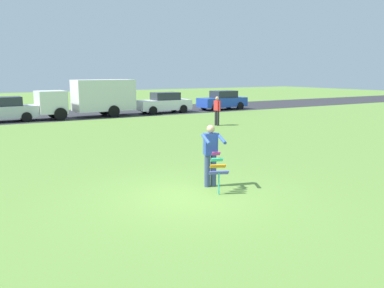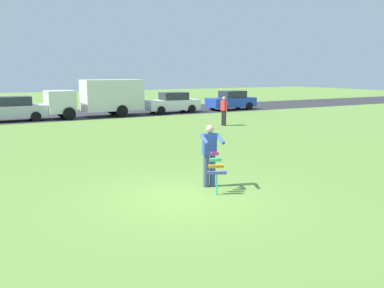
% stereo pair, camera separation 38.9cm
% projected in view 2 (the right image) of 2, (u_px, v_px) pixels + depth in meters
% --- Properties ---
extents(ground_plane, '(120.00, 120.00, 0.00)m').
position_uv_depth(ground_plane, '(186.00, 197.00, 10.41)').
color(ground_plane, olive).
extents(road_strip, '(120.00, 8.00, 0.01)m').
position_uv_depth(road_strip, '(43.00, 116.00, 29.54)').
color(road_strip, '#2D2D33').
rests_on(road_strip, ground).
extents(person_kite_flyer, '(0.65, 0.74, 1.73)m').
position_uv_depth(person_kite_flyer, '(210.00, 153.00, 11.18)').
color(person_kite_flyer, '#384772').
rests_on(person_kite_flyer, ground).
extents(kite_held, '(0.60, 0.73, 1.05)m').
position_uv_depth(kite_held, '(216.00, 167.00, 10.64)').
color(kite_held, '#D83399').
rests_on(kite_held, ground).
extents(parked_car_silver, '(4.20, 1.84, 1.60)m').
position_uv_depth(parked_car_silver, '(13.00, 109.00, 26.30)').
color(parked_car_silver, silver).
rests_on(parked_car_silver, ground).
extents(parked_truck_white_box, '(6.76, 2.26, 2.62)m').
position_uv_depth(parked_truck_white_box, '(101.00, 97.00, 28.96)').
color(parked_truck_white_box, silver).
rests_on(parked_truck_white_box, ground).
extents(parked_car_white, '(4.22, 1.88, 1.60)m').
position_uv_depth(parked_car_white, '(172.00, 103.00, 31.77)').
color(parked_car_white, white).
rests_on(parked_car_white, ground).
extents(parked_car_blue, '(4.25, 1.94, 1.60)m').
position_uv_depth(parked_car_blue, '(231.00, 101.00, 34.40)').
color(parked_car_blue, '#2347B7').
rests_on(parked_car_blue, ground).
extents(person_walker_near, '(0.27, 0.57, 1.73)m').
position_uv_depth(person_walker_near, '(224.00, 110.00, 24.14)').
color(person_walker_near, '#26262B').
rests_on(person_walker_near, ground).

